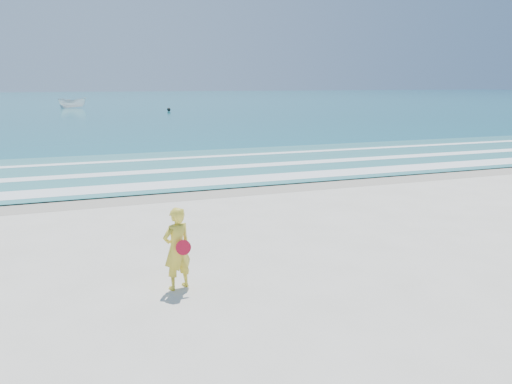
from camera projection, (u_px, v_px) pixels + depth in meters
name	position (u px, v px, depth m)	size (l,w,h in m)	color
ground	(308.00, 296.00, 8.71)	(400.00, 400.00, 0.00)	silver
wet_sand	(192.00, 192.00, 16.96)	(400.00, 2.40, 0.00)	#B2A893
ocean	(88.00, 100.00, 104.94)	(400.00, 190.00, 0.04)	#19727F
shallow	(165.00, 168.00, 21.53)	(400.00, 10.00, 0.01)	#59B7AD
foam_near	(184.00, 183.00, 18.14)	(400.00, 1.40, 0.01)	white
foam_mid	(169.00, 171.00, 20.80)	(400.00, 0.90, 0.01)	white
foam_far	(156.00, 159.00, 23.82)	(400.00, 0.60, 0.01)	white
boat	(72.00, 103.00, 71.31)	(1.45, 3.86, 1.49)	silver
buoy	(169.00, 109.00, 63.44)	(0.45, 0.45, 0.45)	black
woman	(177.00, 248.00, 8.89)	(0.65, 0.54, 1.51)	yellow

